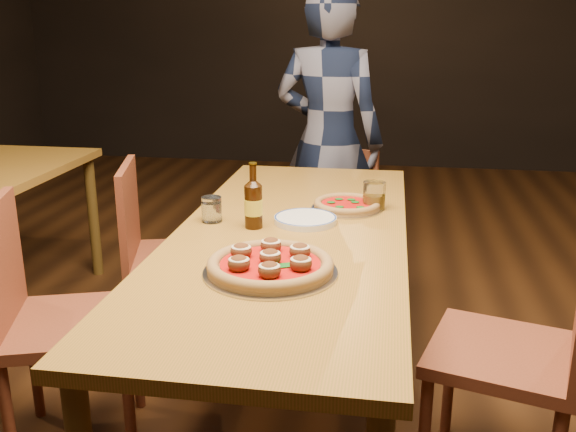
# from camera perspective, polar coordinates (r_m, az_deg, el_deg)

# --- Properties ---
(ground) EXTENTS (9.00, 9.00, 0.00)m
(ground) POSITION_cam_1_polar(r_m,az_deg,el_deg) (2.58, 0.19, -17.35)
(ground) COLOR black
(table_main) EXTENTS (0.80, 2.00, 0.75)m
(table_main) POSITION_cam_1_polar(r_m,az_deg,el_deg) (2.26, 0.20, -3.06)
(table_main) COLOR brown
(table_main) RESTS_ON ground
(chair_main_nw) EXTENTS (0.56, 0.56, 0.94)m
(chair_main_nw) POSITION_cam_1_polar(r_m,az_deg,el_deg) (2.33, -18.68, -8.93)
(chair_main_nw) COLOR maroon
(chair_main_nw) RESTS_ON ground
(chair_main_sw) EXTENTS (0.53, 0.53, 0.92)m
(chair_main_sw) POSITION_cam_1_polar(r_m,az_deg,el_deg) (2.87, -9.75, -3.56)
(chair_main_sw) COLOR maroon
(chair_main_sw) RESTS_ON ground
(chair_main_e) EXTENTS (0.54, 0.54, 0.94)m
(chair_main_e) POSITION_cam_1_polar(r_m,az_deg,el_deg) (2.14, 18.62, -11.35)
(chair_main_e) COLOR maroon
(chair_main_e) RESTS_ON ground
(chair_end) EXTENTS (0.47, 0.47, 0.81)m
(chair_end) POSITION_cam_1_polar(r_m,az_deg,el_deg) (3.48, 3.99, -0.49)
(chair_end) COLOR maroon
(chair_end) RESTS_ON ground
(pizza_meatball) EXTENTS (0.39, 0.39, 0.07)m
(pizza_meatball) POSITION_cam_1_polar(r_m,az_deg,el_deg) (1.87, -1.58, -4.33)
(pizza_meatball) COLOR #B7B7BF
(pizza_meatball) RESTS_ON table_main
(pizza_margherita) EXTENTS (0.28, 0.28, 0.04)m
(pizza_margherita) POSITION_cam_1_polar(r_m,az_deg,el_deg) (2.50, 5.26, 1.00)
(pizza_margherita) COLOR #B7B7BF
(pizza_margherita) RESTS_ON table_main
(plate_stack) EXTENTS (0.23, 0.23, 0.02)m
(plate_stack) POSITION_cam_1_polar(r_m,az_deg,el_deg) (2.33, 1.56, -0.33)
(plate_stack) COLOR white
(plate_stack) RESTS_ON table_main
(beer_bottle) EXTENTS (0.06, 0.06, 0.23)m
(beer_bottle) POSITION_cam_1_polar(r_m,az_deg,el_deg) (2.26, -3.09, 0.97)
(beer_bottle) COLOR black
(beer_bottle) RESTS_ON table_main
(water_glass) EXTENTS (0.07, 0.07, 0.09)m
(water_glass) POSITION_cam_1_polar(r_m,az_deg,el_deg) (2.35, -6.80, 0.59)
(water_glass) COLOR white
(water_glass) RESTS_ON table_main
(amber_glass) EXTENTS (0.09, 0.09, 0.11)m
(amber_glass) POSITION_cam_1_polar(r_m,az_deg,el_deg) (2.50, 7.66, 1.81)
(amber_glass) COLOR #8B600F
(amber_glass) RESTS_ON table_main
(diner) EXTENTS (0.68, 0.52, 1.65)m
(diner) POSITION_cam_1_polar(r_m,az_deg,el_deg) (3.48, 3.62, 6.61)
(diner) COLOR black
(diner) RESTS_ON ground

